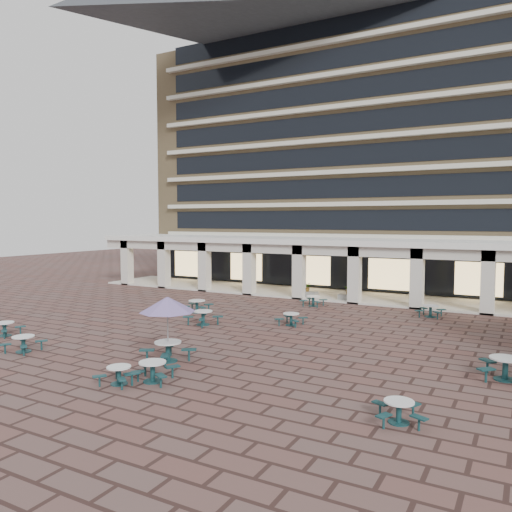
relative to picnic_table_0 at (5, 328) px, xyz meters
The scene contains 17 objects.
ground 11.67m from the picnic_table_0, 28.81° to the left, with size 120.00×120.00×0.00m, color brown.
apartment_building 34.92m from the picnic_table_0, 71.81° to the left, with size 40.00×15.50×25.20m.
retail_arcade 22.98m from the picnic_table_0, 63.42° to the left, with size 42.00×6.60×4.40m.
picnic_table_0 is the anchor object (origin of this frame).
picnic_table_1 10.71m from the picnic_table_0, 14.59° to the right, with size 1.57×1.57×0.64m.
picnic_table_2 11.40m from the picnic_table_0, ahead, with size 1.95×1.95×0.74m.
picnic_table_3 19.89m from the picnic_table_0, ahead, with size 1.76×1.76×0.65m.
picnic_table_5 3.84m from the picnic_table_0, 23.20° to the right, with size 1.76×1.76×0.71m.
picnic_table_6 10.24m from the picnic_table_0, ahead, with size 2.31×2.31×2.67m.
picnic_table_7 22.77m from the picnic_table_0, 11.21° to the left, with size 1.91×1.91×0.83m.
picnic_table_8 10.04m from the picnic_table_0, 44.14° to the left, with size 2.05×2.05×0.79m.
picnic_table_9 10.92m from the picnic_table_0, 64.17° to the left, with size 2.01×2.01×0.78m.
picnic_table_10 14.78m from the picnic_table_0, 38.64° to the left, with size 1.53×1.53×0.68m.
picnic_table_12 18.63m from the picnic_table_0, 56.58° to the left, with size 1.59×1.59×0.70m.
picnic_table_13 23.61m from the picnic_table_0, 40.85° to the left, with size 1.65×1.65×0.71m.
planter_left 20.41m from the picnic_table_0, 65.17° to the left, with size 1.50×0.60×1.18m.
planter_right 21.95m from the picnic_table_0, 57.55° to the left, with size 1.50×0.77×1.23m.
Camera 1 is at (12.76, -21.12, 5.82)m, focal length 35.00 mm.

